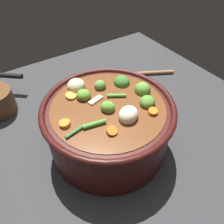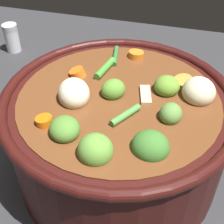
# 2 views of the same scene
# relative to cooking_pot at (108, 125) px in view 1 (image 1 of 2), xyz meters

# --- Properties ---
(ground_plane) EXTENTS (1.10, 1.10, 0.00)m
(ground_plane) POSITION_rel_cooking_pot_xyz_m (0.00, -0.00, -0.08)
(ground_plane) COLOR #2D2D30
(cooking_pot) EXTENTS (0.34, 0.34, 0.18)m
(cooking_pot) POSITION_rel_cooking_pot_xyz_m (0.00, 0.00, 0.00)
(cooking_pot) COLOR #38110F
(cooking_pot) RESTS_ON ground_plane
(wooden_spoon) EXTENTS (0.23, 0.23, 0.02)m
(wooden_spoon) POSITION_rel_cooking_pot_xyz_m (-0.16, 0.27, -0.07)
(wooden_spoon) COLOR #93623F
(wooden_spoon) RESTS_ON ground_plane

